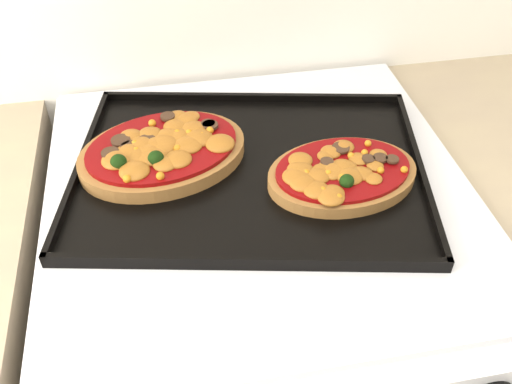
{
  "coord_description": "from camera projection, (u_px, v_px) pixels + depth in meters",
  "views": [
    {
      "loc": [
        -0.1,
        1.12,
        1.44
      ],
      "look_at": [
        0.01,
        1.68,
        0.92
      ],
      "focal_mm": 40.0,
      "sensor_mm": 36.0,
      "label": 1
    }
  ],
  "objects": [
    {
      "name": "baking_tray",
      "position": [
        250.0,
        168.0,
        0.81
      ],
      "size": [
        0.55,
        0.45,
        0.02
      ],
      "primitive_type": "cube",
      "rotation": [
        0.0,
        0.0,
        -0.2
      ],
      "color": "black",
      "rests_on": "stove"
    },
    {
      "name": "stove",
      "position": [
        259.0,
        362.0,
        1.1
      ],
      "size": [
        0.6,
        0.6,
        0.91
      ],
      "primitive_type": "cube",
      "color": "silver",
      "rests_on": "floor"
    },
    {
      "name": "pizza_left",
      "position": [
        162.0,
        150.0,
        0.81
      ],
      "size": [
        0.28,
        0.23,
        0.04
      ],
      "primitive_type": null,
      "rotation": [
        0.0,
        0.0,
        0.23
      ],
      "color": "brown",
      "rests_on": "baking_tray"
    },
    {
      "name": "pizza_right",
      "position": [
        342.0,
        172.0,
        0.78
      ],
      "size": [
        0.22,
        0.16,
        0.03
      ],
      "primitive_type": null,
      "rotation": [
        0.0,
        0.0,
        0.08
      ],
      "color": "brown",
      "rests_on": "baking_tray"
    }
  ]
}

